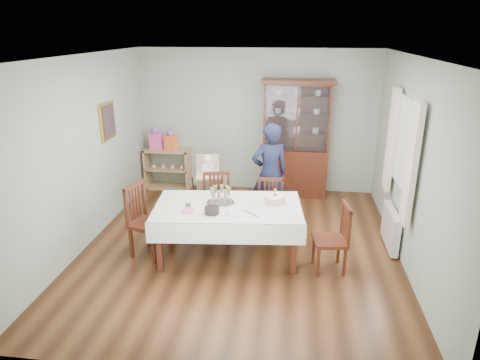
% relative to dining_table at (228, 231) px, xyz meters
% --- Properties ---
extents(floor, '(5.00, 5.00, 0.00)m').
position_rel_dining_table_xyz_m(floor, '(0.14, 0.26, -0.38)').
color(floor, '#593319').
rests_on(floor, ground).
extents(room_shell, '(5.00, 5.00, 5.00)m').
position_rel_dining_table_xyz_m(room_shell, '(0.14, 0.79, 1.32)').
color(room_shell, '#9EAA99').
rests_on(room_shell, floor).
extents(dining_table, '(2.10, 1.34, 0.76)m').
position_rel_dining_table_xyz_m(dining_table, '(0.00, 0.00, 0.00)').
color(dining_table, '#4B2412').
rests_on(dining_table, floor).
extents(china_cabinet, '(1.30, 0.48, 2.18)m').
position_rel_dining_table_xyz_m(china_cabinet, '(0.89, 2.52, 0.74)').
color(china_cabinet, '#4B2412').
rests_on(china_cabinet, floor).
extents(sideboard, '(0.90, 0.38, 0.80)m').
position_rel_dining_table_xyz_m(sideboard, '(-1.61, 2.54, 0.02)').
color(sideboard, tan).
rests_on(sideboard, floor).
extents(picture_frame, '(0.04, 0.48, 0.58)m').
position_rel_dining_table_xyz_m(picture_frame, '(-2.08, 1.06, 1.27)').
color(picture_frame, gold).
rests_on(picture_frame, room_shell).
extents(window, '(0.04, 1.02, 1.22)m').
position_rel_dining_table_xyz_m(window, '(2.36, 0.56, 1.17)').
color(window, white).
rests_on(window, room_shell).
extents(curtain_left, '(0.07, 0.30, 1.55)m').
position_rel_dining_table_xyz_m(curtain_left, '(2.30, -0.06, 1.07)').
color(curtain_left, silver).
rests_on(curtain_left, room_shell).
extents(curtain_right, '(0.07, 0.30, 1.55)m').
position_rel_dining_table_xyz_m(curtain_right, '(2.30, 1.18, 1.07)').
color(curtain_right, silver).
rests_on(curtain_right, room_shell).
extents(radiator, '(0.10, 0.80, 0.55)m').
position_rel_dining_table_xyz_m(radiator, '(2.30, 0.56, -0.08)').
color(radiator, white).
rests_on(radiator, floor).
extents(chair_far_left, '(0.51, 0.51, 0.96)m').
position_rel_dining_table_xyz_m(chair_far_left, '(-0.28, 0.64, -0.10)').
color(chair_far_left, '#4B2412').
rests_on(chair_far_left, floor).
extents(chair_far_right, '(0.42, 0.42, 0.90)m').
position_rel_dining_table_xyz_m(chair_far_right, '(0.54, 0.63, -0.12)').
color(chair_far_right, '#4B2412').
rests_on(chair_far_right, floor).
extents(chair_end_left, '(0.58, 0.58, 1.03)m').
position_rel_dining_table_xyz_m(chair_end_left, '(-1.11, -0.11, -0.08)').
color(chair_end_left, '#4B2412').
rests_on(chair_end_left, floor).
extents(chair_end_right, '(0.47, 0.47, 0.92)m').
position_rel_dining_table_xyz_m(chair_end_right, '(1.39, -0.20, -0.11)').
color(chair_end_right, '#4B2412').
rests_on(chair_end_right, floor).
extents(woman, '(0.71, 0.60, 1.65)m').
position_rel_dining_table_xyz_m(woman, '(0.48, 1.23, 0.44)').
color(woman, black).
rests_on(woman, floor).
extents(high_chair, '(0.59, 0.59, 1.11)m').
position_rel_dining_table_xyz_m(high_chair, '(-0.52, 1.18, 0.05)').
color(high_chair, black).
rests_on(high_chair, floor).
extents(champagne_tray, '(0.38, 0.38, 0.23)m').
position_rel_dining_table_xyz_m(champagne_tray, '(-0.11, 0.06, 0.45)').
color(champagne_tray, silver).
rests_on(champagne_tray, dining_table).
extents(birthday_cake, '(0.32, 0.32, 0.22)m').
position_rel_dining_table_xyz_m(birthday_cake, '(0.63, 0.15, 0.43)').
color(birthday_cake, white).
rests_on(birthday_cake, dining_table).
extents(plate_stack_dark, '(0.23, 0.23, 0.09)m').
position_rel_dining_table_xyz_m(plate_stack_dark, '(-0.17, -0.29, 0.42)').
color(plate_stack_dark, black).
rests_on(plate_stack_dark, dining_table).
extents(plate_stack_white, '(0.22, 0.22, 0.08)m').
position_rel_dining_table_xyz_m(plate_stack_white, '(0.12, -0.28, 0.42)').
color(plate_stack_white, white).
rests_on(plate_stack_white, dining_table).
extents(napkin_stack, '(0.15, 0.15, 0.02)m').
position_rel_dining_table_xyz_m(napkin_stack, '(-0.50, -0.27, 0.39)').
color(napkin_stack, '#E454A2').
rests_on(napkin_stack, dining_table).
extents(cutlery, '(0.12, 0.16, 0.01)m').
position_rel_dining_table_xyz_m(cutlery, '(-0.57, -0.07, 0.38)').
color(cutlery, silver).
rests_on(cutlery, dining_table).
extents(cake_knife, '(0.21, 0.19, 0.01)m').
position_rel_dining_table_xyz_m(cake_knife, '(0.34, -0.23, 0.38)').
color(cake_knife, silver).
rests_on(cake_knife, dining_table).
extents(gift_bag_pink, '(0.25, 0.18, 0.44)m').
position_rel_dining_table_xyz_m(gift_bag_pink, '(-1.81, 2.52, 0.61)').
color(gift_bag_pink, '#E454A2').
rests_on(gift_bag_pink, sideboard).
extents(gift_bag_orange, '(0.25, 0.20, 0.40)m').
position_rel_dining_table_xyz_m(gift_bag_orange, '(-1.51, 2.52, 0.59)').
color(gift_bag_orange, orange).
rests_on(gift_bag_orange, sideboard).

